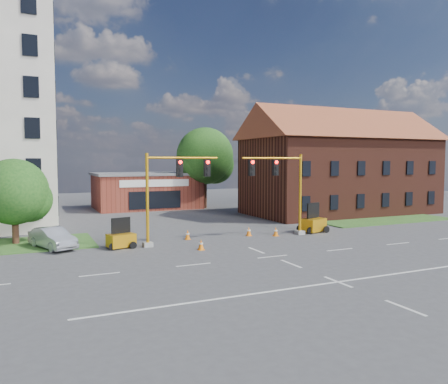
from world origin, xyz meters
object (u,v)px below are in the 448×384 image
(signal_mast_west, at_px, (171,187))
(signal_mast_east, at_px, (282,184))
(trailer_west, at_px, (121,239))
(trailer_east, at_px, (313,223))
(pickup_white, at_px, (299,211))

(signal_mast_west, relative_size, signal_mast_east, 1.00)
(signal_mast_east, bearing_deg, trailer_west, 178.31)
(signal_mast_west, bearing_deg, trailer_west, 173.92)
(trailer_east, distance_m, pickup_white, 8.25)
(signal_mast_west, height_order, trailer_west, signal_mast_west)
(signal_mast_east, bearing_deg, trailer_east, 7.93)
(signal_mast_east, relative_size, trailer_east, 2.69)
(signal_mast_west, bearing_deg, trailer_east, 2.14)
(trailer_west, bearing_deg, trailer_east, -14.29)
(signal_mast_west, height_order, signal_mast_east, same)
(signal_mast_east, bearing_deg, signal_mast_west, 180.00)
(signal_mast_west, bearing_deg, pickup_white, 26.85)
(trailer_west, relative_size, pickup_white, 0.37)
(trailer_west, height_order, pickup_white, trailer_west)
(signal_mast_east, xyz_separation_m, trailer_east, (3.20, 0.45, -3.22))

